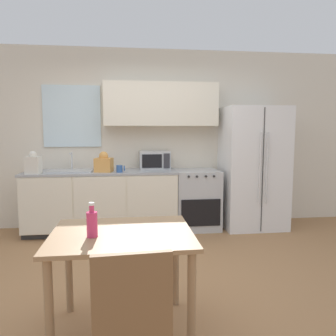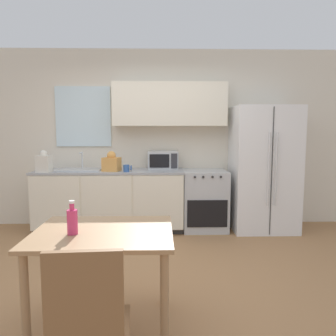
{
  "view_description": "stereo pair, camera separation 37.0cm",
  "coord_description": "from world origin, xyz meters",
  "views": [
    {
      "loc": [
        -0.16,
        -3.17,
        1.47
      ],
      "look_at": [
        0.3,
        0.48,
        1.05
      ],
      "focal_mm": 35.0,
      "sensor_mm": 36.0,
      "label": 1
    },
    {
      "loc": [
        0.21,
        -3.2,
        1.47
      ],
      "look_at": [
        0.3,
        0.48,
        1.05
      ],
      "focal_mm": 35.0,
      "sensor_mm": 36.0,
      "label": 2
    }
  ],
  "objects": [
    {
      "name": "dining_chair_near",
      "position": [
        -0.15,
        -1.68,
        0.54
      ],
      "size": [
        0.42,
        0.42,
        0.93
      ],
      "rotation": [
        0.0,
        0.0,
        0.06
      ],
      "color": "brown",
      "rests_on": "ground_plane"
    },
    {
      "name": "ground_plane",
      "position": [
        0.0,
        0.0,
        0.0
      ],
      "size": [
        12.0,
        12.0,
        0.0
      ],
      "primitive_type": "plane",
      "color": "#9E7047"
    },
    {
      "name": "dining_table",
      "position": [
        -0.2,
        -0.9,
        0.64
      ],
      "size": [
        0.99,
        0.8,
        0.76
      ],
      "color": "#997551",
      "rests_on": "ground_plane"
    },
    {
      "name": "oven_range",
      "position": [
        0.88,
        1.59,
        0.44
      ],
      "size": [
        0.65,
        0.65,
        0.88
      ],
      "color": "#B7BABC",
      "rests_on": "ground_plane"
    },
    {
      "name": "grocery_bag_1",
      "position": [
        -0.48,
        1.47,
        1.01
      ],
      "size": [
        0.27,
        0.25,
        0.29
      ],
      "rotation": [
        0.0,
        0.0,
        -0.24
      ],
      "color": "#DB994C",
      "rests_on": "kitchen_counter"
    },
    {
      "name": "drink_bottle",
      "position": [
        -0.4,
        -0.97,
        0.85
      ],
      "size": [
        0.07,
        0.07,
        0.24
      ],
      "color": "#DB386B",
      "rests_on": "dining_table"
    },
    {
      "name": "grocery_bag_0",
      "position": [
        -1.41,
        1.37,
        1.03
      ],
      "size": [
        0.2,
        0.18,
        0.31
      ],
      "rotation": [
        0.0,
        0.0,
        -0.13
      ],
      "color": "silver",
      "rests_on": "kitchen_counter"
    },
    {
      "name": "kitchen_counter",
      "position": [
        -0.53,
        1.58,
        0.45
      ],
      "size": [
        2.16,
        0.67,
        0.89
      ],
      "color": "#333333",
      "rests_on": "ground_plane"
    },
    {
      "name": "microwave",
      "position": [
        0.26,
        1.72,
        1.03
      ],
      "size": [
        0.45,
        0.32,
        0.27
      ],
      "color": "#B7BABC",
      "rests_on": "kitchen_counter"
    },
    {
      "name": "kitchen_sink",
      "position": [
        -0.96,
        1.59,
        0.91
      ],
      "size": [
        0.63,
        0.4,
        0.26
      ],
      "color": "#B7BABC",
      "rests_on": "kitchen_counter"
    },
    {
      "name": "refrigerator",
      "position": [
        1.74,
        1.55,
        0.91
      ],
      "size": [
        0.92,
        0.76,
        1.82
      ],
      "color": "white",
      "rests_on": "ground_plane"
    },
    {
      "name": "coffee_mug",
      "position": [
        -0.26,
        1.4,
        0.94
      ],
      "size": [
        0.12,
        0.09,
        0.1
      ],
      "color": "#335999",
      "rests_on": "kitchen_counter"
    },
    {
      "name": "wall_back",
      "position": [
        0.04,
        1.91,
        1.43
      ],
      "size": [
        12.0,
        0.38,
        2.7
      ],
      "color": "beige",
      "rests_on": "ground_plane"
    }
  ]
}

